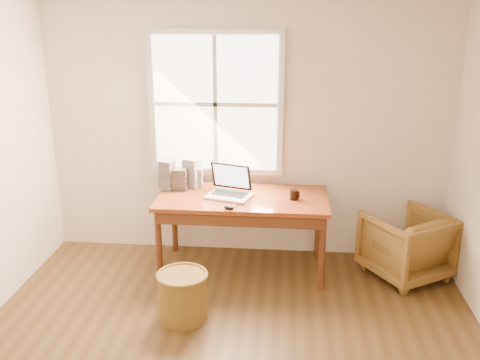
% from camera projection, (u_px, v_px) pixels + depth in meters
% --- Properties ---
extents(room_shell, '(4.04, 4.54, 2.64)m').
position_uv_depth(room_shell, '(216.00, 199.00, 3.30)').
color(room_shell, '#553A1D').
rests_on(room_shell, ground).
extents(desk, '(1.60, 0.80, 0.04)m').
position_uv_depth(desk, '(243.00, 198.00, 5.03)').
color(desk, brown).
rests_on(desk, room_shell).
extents(armchair, '(0.94, 0.95, 0.63)m').
position_uv_depth(armchair, '(406.00, 245.00, 5.03)').
color(armchair, brown).
rests_on(armchair, room_shell).
extents(wicker_stool, '(0.42, 0.42, 0.39)m').
position_uv_depth(wicker_stool, '(183.00, 297.00, 4.36)').
color(wicker_stool, brown).
rests_on(wicker_stool, room_shell).
extents(laptop, '(0.46, 0.47, 0.27)m').
position_uv_depth(laptop, '(229.00, 183.00, 4.96)').
color(laptop, silver).
rests_on(laptop, desk).
extents(mouse, '(0.11, 0.08, 0.03)m').
position_uv_depth(mouse, '(229.00, 207.00, 4.71)').
color(mouse, black).
rests_on(mouse, desk).
extents(coffee_mug, '(0.09, 0.09, 0.09)m').
position_uv_depth(coffee_mug, '(294.00, 195.00, 4.94)').
color(coffee_mug, black).
rests_on(coffee_mug, desk).
extents(cd_stack_a, '(0.19, 0.18, 0.29)m').
position_uv_depth(cd_stack_a, '(192.00, 172.00, 5.26)').
color(cd_stack_a, silver).
rests_on(cd_stack_a, desk).
extents(cd_stack_b, '(0.14, 0.12, 0.21)m').
position_uv_depth(cd_stack_b, '(180.00, 179.00, 5.18)').
color(cd_stack_b, '#232227').
rests_on(cd_stack_b, desk).
extents(cd_stack_c, '(0.16, 0.15, 0.29)m').
position_uv_depth(cd_stack_c, '(167.00, 175.00, 5.18)').
color(cd_stack_c, gray).
rests_on(cd_stack_c, desk).
extents(cd_stack_d, '(0.16, 0.15, 0.19)m').
position_uv_depth(cd_stack_d, '(195.00, 177.00, 5.29)').
color(cd_stack_d, '#ACB0B7').
rests_on(cd_stack_d, desk).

